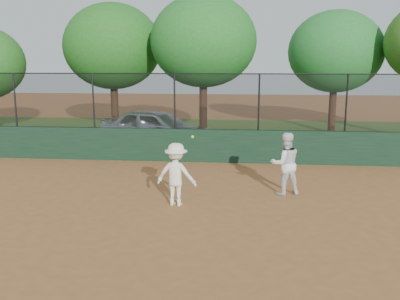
# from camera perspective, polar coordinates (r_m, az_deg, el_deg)

# --- Properties ---
(ground) EXTENTS (80.00, 80.00, 0.00)m
(ground) POSITION_cam_1_polar(r_m,az_deg,el_deg) (10.64, -5.55, -8.59)
(ground) COLOR #9D6032
(ground) RESTS_ON ground
(back_wall) EXTENTS (26.00, 0.20, 1.20)m
(back_wall) POSITION_cam_1_polar(r_m,az_deg,el_deg) (16.22, -1.46, 0.59)
(back_wall) COLOR #183420
(back_wall) RESTS_ON ground
(grass_strip) EXTENTS (36.00, 12.00, 0.01)m
(grass_strip) POSITION_cam_1_polar(r_m,az_deg,el_deg) (22.19, 0.49, 1.94)
(grass_strip) COLOR #2E4916
(grass_strip) RESTS_ON ground
(parked_car) EXTENTS (5.22, 3.32, 1.65)m
(parked_car) POSITION_cam_1_polar(r_m,az_deg,el_deg) (18.80, -5.59, 2.73)
(parked_car) COLOR silver
(parked_car) RESTS_ON ground
(player_second) EXTENTS (0.97, 0.84, 1.72)m
(player_second) POSITION_cam_1_polar(r_m,az_deg,el_deg) (12.41, 10.85, -1.72)
(player_second) COLOR white
(player_second) RESTS_ON ground
(player_main) EXTENTS (1.13, 0.81, 1.87)m
(player_main) POSITION_cam_1_polar(r_m,az_deg,el_deg) (11.28, -3.06, -3.13)
(player_main) COLOR white
(player_main) RESTS_ON ground
(fence_assembly) EXTENTS (26.00, 0.06, 2.00)m
(fence_assembly) POSITION_cam_1_polar(r_m,az_deg,el_deg) (16.00, -1.60, 6.36)
(fence_assembly) COLOR black
(fence_assembly) RESTS_ON back_wall
(tree_1) EXTENTS (4.79, 4.35, 6.38)m
(tree_1) POSITION_cam_1_polar(r_m,az_deg,el_deg) (22.57, -11.14, 12.85)
(tree_1) COLOR #462C18
(tree_1) RESTS_ON ground
(tree_2) EXTENTS (4.69, 4.26, 6.50)m
(tree_2) POSITION_cam_1_polar(r_m,az_deg,el_deg) (20.17, 0.43, 13.72)
(tree_2) COLOR #462A19
(tree_2) RESTS_ON ground
(tree_3) EXTENTS (4.67, 4.25, 6.09)m
(tree_3) POSITION_cam_1_polar(r_m,az_deg,el_deg) (23.52, 16.96, 11.93)
(tree_3) COLOR #422716
(tree_3) RESTS_ON ground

